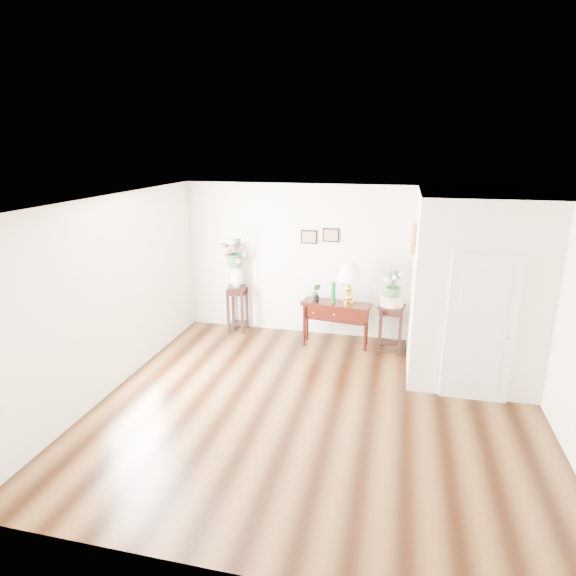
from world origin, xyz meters
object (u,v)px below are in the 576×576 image
(table_lamp, at_px, (349,284))
(plant_stand_a, at_px, (238,309))
(console_table, at_px, (336,324))
(plant_stand_b, at_px, (390,328))

(table_lamp, relative_size, plant_stand_a, 0.84)
(console_table, height_order, plant_stand_b, plant_stand_b)
(table_lamp, bearing_deg, plant_stand_b, -3.73)
(plant_stand_b, bearing_deg, console_table, 177.10)
(table_lamp, distance_m, plant_stand_b, 1.04)
(plant_stand_a, height_order, plant_stand_b, plant_stand_a)
(table_lamp, distance_m, plant_stand_a, 2.27)
(console_table, xyz_separation_m, table_lamp, (0.21, 0.00, 0.75))
(table_lamp, xyz_separation_m, plant_stand_b, (0.74, -0.05, -0.73))
(plant_stand_a, relative_size, plant_stand_b, 1.05)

